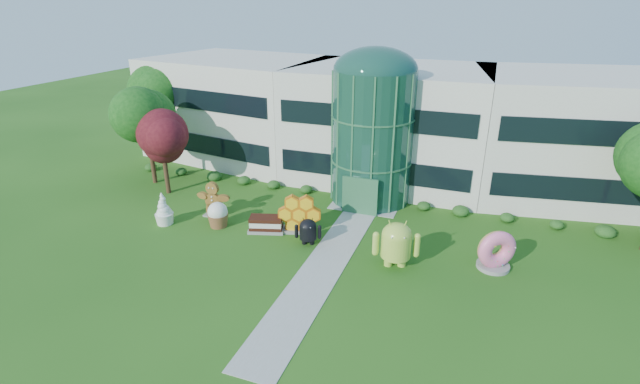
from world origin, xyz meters
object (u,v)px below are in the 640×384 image
at_px(android_green, 396,241).
at_px(donut, 496,249).
at_px(android_black, 308,230).
at_px(gingerbread, 213,199).

distance_m(android_green, donut, 5.69).
relative_size(android_black, donut, 0.83).
bearing_deg(android_black, donut, -10.35).
relative_size(android_black, gingerbread, 0.71).
bearing_deg(donut, android_black, 153.34).
bearing_deg(donut, gingerbread, 146.29).
bearing_deg(gingerbread, donut, -3.72).
xyz_separation_m(android_green, gingerbread, (-13.60, 2.25, -0.31)).
distance_m(donut, gingerbread, 19.01).
distance_m(android_black, donut, 11.18).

